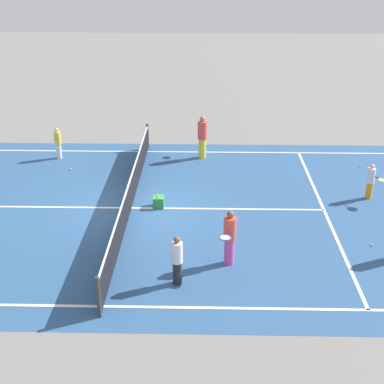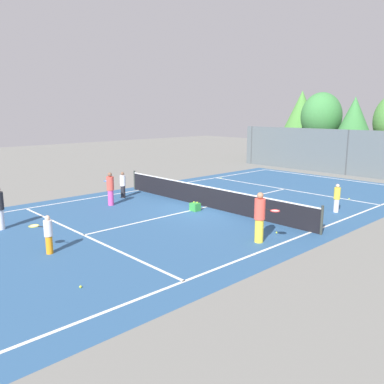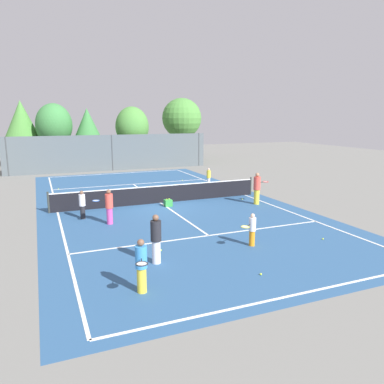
{
  "view_description": "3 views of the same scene",
  "coord_description": "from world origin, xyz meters",
  "views": [
    {
      "loc": [
        -16.59,
        -2.42,
        8.04
      ],
      "look_at": [
        -1.49,
        -2.07,
        1.28
      ],
      "focal_mm": 51.92,
      "sensor_mm": 36.0,
      "label": 1
    },
    {
      "loc": [
        12.83,
        -12.97,
        4.45
      ],
      "look_at": [
        0.74,
        -1.66,
        1.06
      ],
      "focal_mm": 37.03,
      "sensor_mm": 36.0,
      "label": 2
    },
    {
      "loc": [
        -6.25,
        -19.59,
        4.79
      ],
      "look_at": [
        0.82,
        -2.66,
        1.06
      ],
      "focal_mm": 34.81,
      "sensor_mm": 36.0,
      "label": 3
    }
  ],
  "objects": [
    {
      "name": "tennis_ball_4",
      "position": [
        4.69,
        -1.06,
        0.03
      ],
      "size": [
        0.07,
        0.07,
        0.07
      ],
      "primitive_type": "sphere",
      "color": "#CCE533",
      "rests_on": "ground_plane"
    },
    {
      "name": "tennis_ball_6",
      "position": [
        -2.35,
        -7.34,
        0.03
      ],
      "size": [
        0.07,
        0.07,
        0.07
      ],
      "primitive_type": "sphere",
      "color": "#CCE533",
      "rests_on": "ground_plane"
    },
    {
      "name": "player_0",
      "position": [
        4.66,
        3.53,
        0.66
      ],
      "size": [
        0.28,
        0.28,
        1.29
      ],
      "color": "silver",
      "rests_on": "ground_plane"
    },
    {
      "name": "player_6",
      "position": [
        0.98,
        -8.13,
        0.65
      ],
      "size": [
        0.82,
        0.62,
        1.26
      ],
      "color": "orange",
      "rests_on": "ground_plane"
    },
    {
      "name": "court_surface",
      "position": [
        0.0,
        0.0,
        0.0
      ],
      "size": [
        13.0,
        25.0,
        0.01
      ],
      "color": "#2D5684",
      "rests_on": "ground_plane"
    },
    {
      "name": "player_5",
      "position": [
        -3.43,
        -3.13,
        0.83
      ],
      "size": [
        0.92,
        0.52,
        1.6
      ],
      "color": "#D14799",
      "rests_on": "ground_plane"
    },
    {
      "name": "tennis_net",
      "position": [
        0.0,
        0.0,
        0.51
      ],
      "size": [
        11.9,
        0.1,
        1.1
      ],
      "color": "#333833",
      "rests_on": "ground_plane"
    },
    {
      "name": "ground_plane",
      "position": [
        0.0,
        0.0,
        0.0
      ],
      "size": [
        80.0,
        80.0,
        0.0
      ],
      "primitive_type": "plane",
      "color": "slate"
    },
    {
      "name": "player_4",
      "position": [
        4.86,
        -2.34,
        0.91
      ],
      "size": [
        0.95,
        0.42,
        1.76
      ],
      "color": "yellow",
      "rests_on": "ground_plane"
    },
    {
      "name": "tennis_ball_2",
      "position": [
        3.97,
        -8.61,
        0.03
      ],
      "size": [
        0.07,
        0.07,
        0.07
      ],
      "primitive_type": "sphere",
      "color": "#CCE533",
      "rests_on": "ground_plane"
    },
    {
      "name": "tennis_ball_5",
      "position": [
        3.34,
        2.77,
        0.03
      ],
      "size": [
        0.07,
        0.07,
        0.07
      ],
      "primitive_type": "sphere",
      "color": "#CCE533",
      "rests_on": "ground_plane"
    },
    {
      "name": "player_1",
      "position": [
        -4.44,
        -1.76,
        0.7
      ],
      "size": [
        0.29,
        0.29,
        1.37
      ],
      "color": "#232328",
      "rests_on": "ground_plane"
    },
    {
      "name": "ball_crate",
      "position": [
        0.14,
        -0.91,
        0.18
      ],
      "size": [
        0.4,
        0.36,
        0.43
      ],
      "color": "green",
      "rests_on": "ground_plane"
    }
  ]
}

